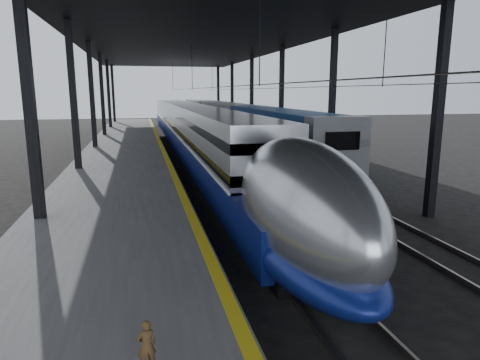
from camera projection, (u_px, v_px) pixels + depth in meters
name	position (u px, v px, depth m)	size (l,w,h in m)	color
ground	(236.00, 291.00, 11.46)	(160.00, 160.00, 0.00)	black
platform	(124.00, 162.00, 29.65)	(6.00, 80.00, 1.00)	#4C4C4F
yellow_strip	(164.00, 153.00, 30.17)	(0.30, 80.00, 0.01)	gold
rails	(236.00, 163.00, 31.52)	(6.52, 80.00, 0.16)	slate
canopy	(199.00, 34.00, 29.11)	(18.00, 75.00, 9.47)	black
tgv_train	(189.00, 130.00, 38.27)	(2.89, 65.20, 4.14)	#B1B3B8
second_train	(227.00, 122.00, 46.43)	(2.97, 56.05, 4.09)	#164292
child	(146.00, 345.00, 6.57)	(0.31, 0.20, 0.84)	#50361A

